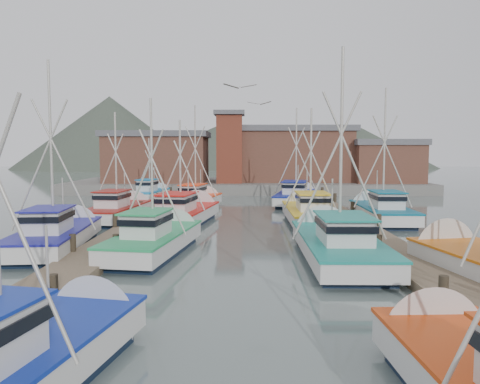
{
  "coord_description": "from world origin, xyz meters",
  "views": [
    {
      "loc": [
        -0.06,
        -23.05,
        4.99
      ],
      "look_at": [
        -0.39,
        4.27,
        2.6
      ],
      "focal_mm": 35.0,
      "sensor_mm": 36.0,
      "label": 1
    }
  ],
  "objects_px": {
    "lookout_tower": "(229,146)",
    "boat_12": "(198,201)",
    "boat_4": "(158,239)",
    "boat_0": "(24,361)",
    "boat_8": "(184,214)"
  },
  "relations": [
    {
      "from": "boat_0",
      "to": "boat_8",
      "type": "relative_size",
      "value": 0.81
    },
    {
      "from": "boat_4",
      "to": "boat_8",
      "type": "height_order",
      "value": "boat_4"
    },
    {
      "from": "boat_8",
      "to": "boat_12",
      "type": "height_order",
      "value": "boat_12"
    },
    {
      "from": "boat_0",
      "to": "boat_4",
      "type": "distance_m",
      "value": 13.42
    },
    {
      "from": "boat_4",
      "to": "boat_12",
      "type": "distance_m",
      "value": 17.41
    },
    {
      "from": "boat_4",
      "to": "boat_8",
      "type": "xyz_separation_m",
      "value": [
        0.09,
        9.26,
        -0.0
      ]
    },
    {
      "from": "lookout_tower",
      "to": "boat_0",
      "type": "bearing_deg",
      "value": -93.2
    },
    {
      "from": "boat_8",
      "to": "boat_12",
      "type": "xyz_separation_m",
      "value": [
        0.12,
        8.15,
        0.01
      ]
    },
    {
      "from": "lookout_tower",
      "to": "boat_8",
      "type": "relative_size",
      "value": 0.81
    },
    {
      "from": "boat_0",
      "to": "boat_4",
      "type": "height_order",
      "value": "boat_0"
    },
    {
      "from": "lookout_tower",
      "to": "boat_12",
      "type": "xyz_separation_m",
      "value": [
        -2.19,
        -16.0,
        -4.87
      ]
    },
    {
      "from": "boat_12",
      "to": "boat_0",
      "type": "bearing_deg",
      "value": -80.42
    },
    {
      "from": "boat_8",
      "to": "lookout_tower",
      "type": "bearing_deg",
      "value": 93.03
    },
    {
      "from": "boat_0",
      "to": "boat_4",
      "type": "bearing_deg",
      "value": 100.02
    },
    {
      "from": "boat_12",
      "to": "boat_4",
      "type": "bearing_deg",
      "value": -80.3
    }
  ]
}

